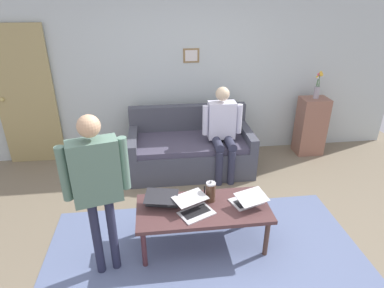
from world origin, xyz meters
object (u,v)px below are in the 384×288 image
at_px(laptop_left, 248,200).
at_px(french_press, 211,192).
at_px(flower_vase, 317,88).
at_px(coffee_table, 203,211).
at_px(side_shelf, 311,126).
at_px(person_standing, 96,179).
at_px(laptop_center, 194,208).
at_px(interior_door, 26,98).
at_px(couch, 190,150).
at_px(person_seated, 222,128).
at_px(laptop_right, 163,199).

bearing_deg(laptop_left, french_press, -15.10).
bearing_deg(french_press, flower_vase, -137.28).
relative_size(coffee_table, flower_vase, 3.14).
bearing_deg(side_shelf, person_standing, 35.64).
bearing_deg(laptop_left, laptop_center, 6.40).
relative_size(interior_door, couch, 1.17).
bearing_deg(laptop_center, person_seated, -111.70).
xyz_separation_m(french_press, person_seated, (-0.39, -1.29, 0.15)).
bearing_deg(couch, interior_door, -12.83).
height_order(couch, person_seated, person_seated).
height_order(laptop_right, flower_vase, flower_vase).
height_order(interior_door, laptop_right, interior_door).
relative_size(french_press, person_standing, 0.15).
height_order(person_standing, person_seated, person_standing).
distance_m(coffee_table, side_shelf, 2.79).
bearing_deg(person_standing, laptop_center, -167.98).
bearing_deg(interior_door, french_press, 139.19).
distance_m(interior_door, laptop_right, 2.81).
bearing_deg(person_standing, side_shelf, -144.36).
height_order(laptop_right, person_standing, person_standing).
height_order(couch, flower_vase, flower_vase).
height_order(interior_door, french_press, interior_door).
distance_m(coffee_table, laptop_left, 0.47).
distance_m(interior_door, french_press, 3.16).
distance_m(couch, person_seated, 0.64).
bearing_deg(couch, flower_vase, -171.84).
bearing_deg(person_seated, interior_door, -15.39).
height_order(coffee_table, person_seated, person_seated).
relative_size(laptop_left, flower_vase, 0.91).
relative_size(couch, laptop_center, 3.98).
bearing_deg(coffee_table, laptop_left, -179.27).
xyz_separation_m(couch, person_standing, (1.01, 1.86, 0.71)).
bearing_deg(french_press, laptop_right, -2.36).
xyz_separation_m(flower_vase, person_seated, (1.56, 0.51, -0.36)).
bearing_deg(laptop_left, side_shelf, -129.63).
xyz_separation_m(laptop_right, flower_vase, (-2.44, -1.78, 0.58)).
height_order(couch, laptop_left, couch).
bearing_deg(laptop_left, flower_vase, -129.67).
bearing_deg(flower_vase, laptop_left, 50.33).
bearing_deg(coffee_table, flower_vase, -136.96).
xyz_separation_m(interior_door, laptop_center, (-2.18, 2.21, -0.51)).
bearing_deg(interior_door, laptop_center, 134.60).
height_order(coffee_table, french_press, french_press).
distance_m(laptop_right, person_standing, 0.83).
distance_m(coffee_table, person_standing, 1.15).
xyz_separation_m(interior_door, person_standing, (-1.32, 2.39, -0.00)).
distance_m(coffee_table, laptop_right, 0.43).
height_order(laptop_right, person_seated, person_seated).
height_order(coffee_table, laptop_center, laptop_center).
height_order(laptop_center, laptop_right, laptop_right).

